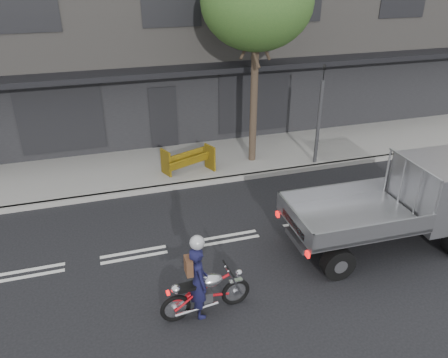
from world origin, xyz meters
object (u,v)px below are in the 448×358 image
(street_tree, at_px, (257,3))
(construction_barrier, at_px, (190,162))
(flatbed_ute, at_px, (424,195))
(traffic_light_pole, at_px, (319,121))
(motorcycle, at_px, (206,292))
(rider, at_px, (198,282))

(street_tree, height_order, construction_barrier, street_tree)
(flatbed_ute, distance_m, construction_barrier, 6.95)
(traffic_light_pole, relative_size, construction_barrier, 2.22)
(street_tree, distance_m, flatbed_ute, 7.29)
(traffic_light_pole, bearing_deg, flatbed_ute, -85.03)
(motorcycle, bearing_deg, rider, 175.25)
(traffic_light_pole, relative_size, rider, 2.19)
(street_tree, bearing_deg, flatbed_ute, -66.62)
(motorcycle, xyz_separation_m, construction_barrier, (1.05, 5.99, 0.09))
(traffic_light_pole, xyz_separation_m, motorcycle, (-5.40, -5.70, -1.15))
(rider, relative_size, flatbed_ute, 0.33)
(rider, xyz_separation_m, construction_barrier, (1.20, 5.99, -0.21))
(traffic_light_pole, bearing_deg, construction_barrier, 176.22)
(flatbed_ute, bearing_deg, construction_barrier, 134.78)
(motorcycle, relative_size, flatbed_ute, 0.40)
(motorcycle, distance_m, rider, 0.33)
(traffic_light_pole, bearing_deg, street_tree, 156.97)
(traffic_light_pole, height_order, rider, traffic_light_pole)
(street_tree, relative_size, motorcycle, 3.54)
(street_tree, height_order, motorcycle, street_tree)
(motorcycle, bearing_deg, flatbed_ute, 4.74)
(flatbed_ute, xyz_separation_m, construction_barrier, (-4.76, 5.02, -0.67))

